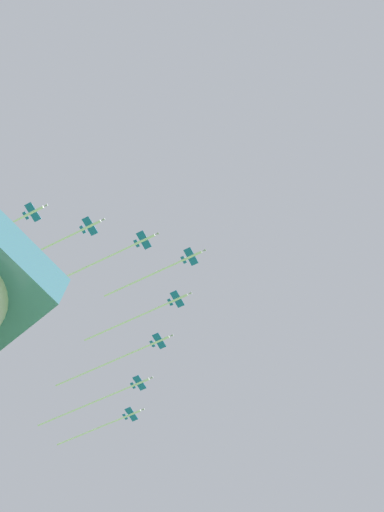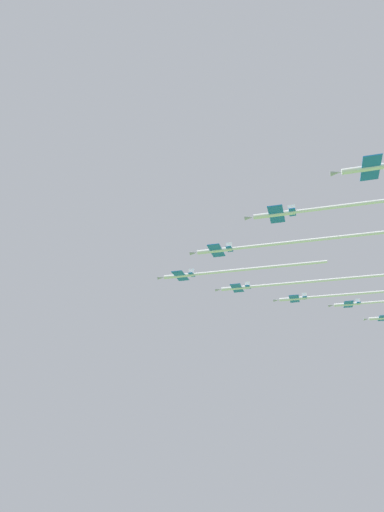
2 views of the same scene
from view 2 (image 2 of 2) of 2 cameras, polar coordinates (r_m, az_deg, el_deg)
name	(u,v)px [view 2 (image 2 of 2)]	position (r m, az deg, el deg)	size (l,w,h in m)	color
jet_lead	(220,272)	(127.72, 3.55, -1.97)	(13.69, 46.06, 2.27)	white
jet_port_inner	(271,244)	(112.21, 9.85, 1.43)	(14.75, 50.59, 2.27)	white
jet_starboard_inner	(295,283)	(139.41, 12.68, -3.28)	(16.69, 58.87, 2.27)	white
jet_port_outer	(361,204)	(99.48, 20.25, 6.13)	(16.47, 57.95, 2.27)	white
jet_starboard_outer	(348,294)	(153.71, 18.87, -4.53)	(16.39, 57.58, 2.27)	white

